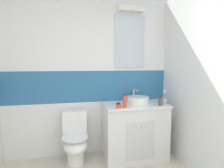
# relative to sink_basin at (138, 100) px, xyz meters

# --- Properties ---
(wall_back_tiled) EXTENTS (3.20, 0.20, 2.50)m
(wall_back_tiled) POSITION_rel_sink_basin_xyz_m (-0.71, 0.31, 0.35)
(wall_back_tiled) COLOR white
(wall_back_tiled) RESTS_ON ground_plane
(wall_right_plain) EXTENTS (0.10, 3.48, 2.50)m
(wall_right_plain) POSITION_rel_sink_basin_xyz_m (0.62, -0.94, 0.34)
(wall_right_plain) COLOR white
(wall_right_plain) RESTS_ON ground_plane
(vanity_cabinet) EXTENTS (0.97, 0.58, 0.85)m
(vanity_cabinet) POSITION_rel_sink_basin_xyz_m (-0.06, -0.01, -0.48)
(vanity_cabinet) COLOR silver
(vanity_cabinet) RESTS_ON ground_plane
(sink_basin) EXTENTS (0.34, 0.38, 0.20)m
(sink_basin) POSITION_rel_sink_basin_xyz_m (0.00, 0.00, 0.00)
(sink_basin) COLOR white
(sink_basin) RESTS_ON vanity_cabinet
(toilet) EXTENTS (0.37, 0.50, 0.77)m
(toilet) POSITION_rel_sink_basin_xyz_m (-0.97, 0.02, -0.55)
(toilet) COLOR white
(toilet) RESTS_ON ground_plane
(toothbrush_cup) EXTENTS (0.06, 0.06, 0.22)m
(toothbrush_cup) POSITION_rel_sink_basin_xyz_m (0.35, -0.18, 0.00)
(toothbrush_cup) COLOR #B2ADA3
(toothbrush_cup) RESTS_ON vanity_cabinet
(soap_dispenser) EXTENTS (0.05, 0.05, 0.15)m
(soap_dispenser) POSITION_rel_sink_basin_xyz_m (0.26, -0.22, -0.00)
(soap_dispenser) COLOR #4C4C51
(soap_dispenser) RESTS_ON vanity_cabinet
(hair_gel_jar) EXTENTS (0.07, 0.07, 0.07)m
(hair_gel_jar) POSITION_rel_sink_basin_xyz_m (-0.37, -0.21, -0.03)
(hair_gel_jar) COLOR #D84C33
(hair_gel_jar) RESTS_ON vanity_cabinet
(mouthwash_bottle) EXTENTS (0.06, 0.06, 0.19)m
(mouthwash_bottle) POSITION_rel_sink_basin_xyz_m (-0.27, -0.20, 0.03)
(mouthwash_bottle) COLOR #D84C33
(mouthwash_bottle) RESTS_ON vanity_cabinet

